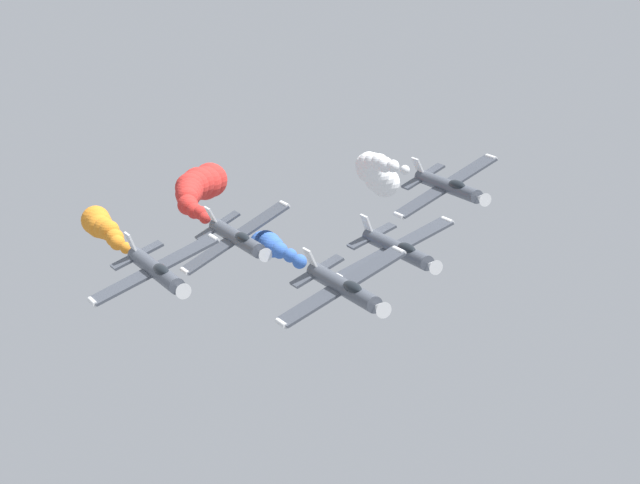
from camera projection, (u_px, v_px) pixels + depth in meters
The scene contains 9 objects.
airplane_lead at pixel (344, 287), 87.98m from camera, with size 8.83×10.35×4.35m.
smoke_trail_lead at pixel (268, 245), 105.82m from camera, with size 5.27×17.04×4.36m.
airplane_left_inner at pixel (398, 249), 98.38m from camera, with size 9.04×10.35×3.79m.
airplane_right_inner at pixel (156, 270), 91.29m from camera, with size 9.00×10.35×3.90m.
smoke_trail_right_inner at pixel (101, 226), 106.40m from camera, with size 3.20×14.48×2.81m.
airplane_left_outer at pixel (237, 238), 103.18m from camera, with size 8.59×10.35×4.85m.
smoke_trail_left_outer at pixel (198, 187), 128.11m from camera, with size 11.40×26.23×4.43m.
airplane_right_outer at pixel (449, 186), 108.82m from camera, with size 8.77×10.35×4.48m.
smoke_trail_right_outer at pixel (376, 173), 138.60m from camera, with size 14.83×30.27×9.45m.
Camera 1 is at (39.69, 86.62, 145.54)m, focal length 77.45 mm.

